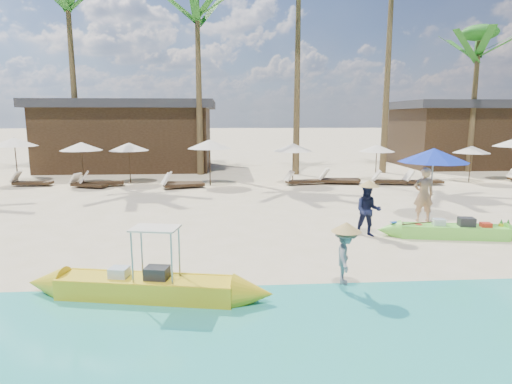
{
  "coord_description": "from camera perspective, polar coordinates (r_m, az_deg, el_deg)",
  "views": [
    {
      "loc": [
        -1.88,
        -10.41,
        3.27
      ],
      "look_at": [
        -1.01,
        2.0,
        1.08
      ],
      "focal_mm": 30.0,
      "sensor_mm": 36.0,
      "label": 1
    }
  ],
  "objects": [
    {
      "name": "ground",
      "position": [
        11.08,
        5.99,
        -7.27
      ],
      "size": [
        240.0,
        240.0,
        0.0
      ],
      "primitive_type": "plane",
      "color": "beige",
      "rests_on": "ground"
    },
    {
      "name": "wet_sand_strip",
      "position": [
        6.6,
        13.97,
        -20.05
      ],
      "size": [
        240.0,
        4.5,
        0.01
      ],
      "primitive_type": "cube",
      "color": "tan",
      "rests_on": "ground"
    },
    {
      "name": "green_canoe",
      "position": [
        12.94,
        24.7,
        -4.73
      ],
      "size": [
        4.48,
        1.06,
        0.57
      ],
      "rotation": [
        0.0,
        0.0,
        -0.17
      ],
      "color": "#72E445",
      "rests_on": "ground"
    },
    {
      "name": "yellow_canoe",
      "position": [
        8.22,
        -14.37,
        -12.16
      ],
      "size": [
        5.14,
        1.3,
        1.34
      ],
      "rotation": [
        0.0,
        0.0,
        -0.19
      ],
      "color": "yellow",
      "rests_on": "ground"
    },
    {
      "name": "tourist",
      "position": [
        14.47,
        21.43,
        -0.31
      ],
      "size": [
        0.67,
        0.48,
        1.72
      ],
      "primitive_type": "imported",
      "rotation": [
        0.0,
        0.0,
        3.04
      ],
      "color": "tan",
      "rests_on": "ground"
    },
    {
      "name": "vendor_green",
      "position": [
        12.17,
        14.7,
        -2.4
      ],
      "size": [
        0.84,
        0.73,
        1.46
      ],
      "primitive_type": "imported",
      "rotation": [
        0.0,
        0.0,
        -0.27
      ],
      "color": "#141938",
      "rests_on": "ground"
    },
    {
      "name": "vendor_yellow",
      "position": [
        8.22,
        11.83,
        -8.38
      ],
      "size": [
        0.57,
        0.77,
        1.07
      ],
      "primitive_type": "imported",
      "rotation": [
        0.0,
        0.0,
        1.29
      ],
      "color": "gray",
      "rests_on": "ground"
    },
    {
      "name": "blue_umbrella",
      "position": [
        14.52,
        22.59,
        4.54
      ],
      "size": [
        2.15,
        2.15,
        2.31
      ],
      "color": "#99999E",
      "rests_on": "ground"
    },
    {
      "name": "resort_parasol_2",
      "position": [
        24.69,
        -29.53,
        5.84
      ],
      "size": [
        2.2,
        2.2,
        2.27
      ],
      "color": "#382617",
      "rests_on": "ground"
    },
    {
      "name": "resort_parasol_3",
      "position": [
        22.46,
        -22.28,
        5.65
      ],
      "size": [
        2.01,
        2.01,
        2.07
      ],
      "color": "#382617",
      "rests_on": "ground"
    },
    {
      "name": "lounger_3_left",
      "position": [
        23.18,
        -27.9,
        1.21
      ],
      "size": [
        1.86,
        0.61,
        0.63
      ],
      "rotation": [
        0.0,
        0.0,
        -0.02
      ],
      "color": "#382617",
      "rests_on": "ground"
    },
    {
      "name": "lounger_3_right",
      "position": [
        21.61,
        -20.1,
        1.25
      ],
      "size": [
        2.06,
        1.03,
        0.67
      ],
      "rotation": [
        0.0,
        0.0,
        0.22
      ],
      "color": "#382617",
      "rests_on": "ground"
    },
    {
      "name": "resort_parasol_4",
      "position": [
        22.19,
        -16.6,
        5.81
      ],
      "size": [
        1.96,
        1.96,
        2.02
      ],
      "color": "#382617",
      "rests_on": "ground"
    },
    {
      "name": "lounger_4_left",
      "position": [
        21.48,
        -21.63,
        1.04
      ],
      "size": [
        1.84,
        1.1,
        0.6
      ],
      "rotation": [
        0.0,
        0.0,
        -0.34
      ],
      "color": "#382617",
      "rests_on": "ground"
    },
    {
      "name": "lounger_4_right",
      "position": [
        20.11,
        -9.98,
        1.09
      ],
      "size": [
        2.04,
        1.18,
        0.66
      ],
      "rotation": [
        0.0,
        0.0,
        0.32
      ],
      "color": "#382617",
      "rests_on": "ground"
    },
    {
      "name": "resort_parasol_5",
      "position": [
        20.65,
        -6.22,
        6.37
      ],
      "size": [
        2.15,
        2.15,
        2.21
      ],
      "color": "#382617",
      "rests_on": "ground"
    },
    {
      "name": "lounger_5_left",
      "position": [
        20.78,
        -10.02,
        1.32
      ],
      "size": [
        1.81,
        0.67,
        0.6
      ],
      "rotation": [
        0.0,
        0.0,
        -0.07
      ],
      "color": "#382617",
      "rests_on": "ground"
    },
    {
      "name": "resort_parasol_6",
      "position": [
        20.92,
        4.97,
        5.95
      ],
      "size": [
        1.96,
        1.96,
        2.02
      ],
      "color": "#382617",
      "rests_on": "ground"
    },
    {
      "name": "lounger_6_left",
      "position": [
        21.04,
        6.07,
        1.54
      ],
      "size": [
        1.92,
        0.88,
        0.63
      ],
      "rotation": [
        0.0,
        0.0,
        0.18
      ],
      "color": "#382617",
      "rests_on": "ground"
    },
    {
      "name": "lounger_6_right",
      "position": [
        21.48,
        10.72,
        1.63
      ],
      "size": [
        2.03,
        0.92,
        0.66
      ],
      "rotation": [
        0.0,
        0.0,
        -0.17
      ],
      "color": "#382617",
      "rests_on": "ground"
    },
    {
      "name": "resort_parasol_7",
      "position": [
        22.88,
        15.81,
        5.65
      ],
      "size": [
        1.83,
        1.83,
        1.88
      ],
      "color": "#382617",
      "rests_on": "ground"
    },
    {
      "name": "lounger_7_left",
      "position": [
        21.87,
        10.92,
        1.76
      ],
      "size": [
        1.99,
        0.82,
        0.66
      ],
      "rotation": [
        0.0,
        0.0,
        -0.12
      ],
      "color": "#382617",
      "rests_on": "ground"
    },
    {
      "name": "lounger_7_right",
      "position": [
        21.92,
        17.41,
        1.48
      ],
      "size": [
        1.94,
        0.89,
        0.64
      ],
      "rotation": [
        0.0,
        0.0,
        -0.18
      ],
      "color": "#382617",
      "rests_on": "ground"
    },
    {
      "name": "resort_parasol_8",
      "position": [
        24.12,
        26.8,
        5.08
      ],
      "size": [
        1.79,
        1.79,
        1.84
      ],
      "color": "#382617",
      "rests_on": "ground"
    },
    {
      "name": "lounger_8_left",
      "position": [
        22.35,
        21.15,
        1.43
      ],
      "size": [
        1.91,
        0.62,
        0.64
      ],
      "rotation": [
        0.0,
        0.0,
        0.02
      ],
      "color": "#382617",
      "rests_on": "ground"
    },
    {
      "name": "palm_2",
      "position": [
        27.53,
        -23.78,
        21.56
      ],
      "size": [
        2.08,
        2.08,
        11.33
      ],
      "color": "brown",
      "rests_on": "ground"
    },
    {
      "name": "palm_3",
      "position": [
        25.29,
        -7.84,
        21.99
      ],
      "size": [
        2.08,
        2.08,
        10.52
      ],
      "color": "brown",
      "rests_on": "ground"
    },
    {
      "name": "palm_4",
      "position": [
        25.52,
        5.68,
        23.93
      ],
      "size": [
        2.08,
        2.08,
        11.7
      ],
      "color": "brown",
      "rests_on": "ground"
    },
    {
      "name": "palm_6",
      "position": [
        29.2,
        27.5,
        16.32
      ],
      "size": [
        2.08,
        2.08,
        8.51
      ],
      "color": "brown",
      "rests_on": "ground"
    },
    {
      "name": "pavilion_west",
      "position": [
        28.6,
        -16.5,
        7.39
      ],
      "size": [
        10.8,
        6.6,
        4.3
      ],
      "color": "#382617",
      "rests_on": "ground"
    },
    {
      "name": "pavilion_east",
      "position": [
        32.13,
        25.82,
        7.06
      ],
      "size": [
        8.8,
        6.6,
        4.3
      ],
      "color": "#382617",
      "rests_on": "ground"
    }
  ]
}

